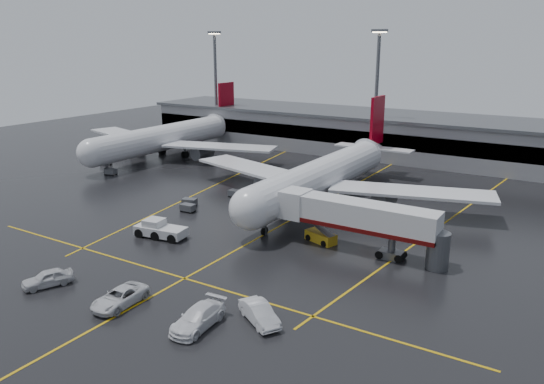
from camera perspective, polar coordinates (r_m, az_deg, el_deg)
The scene contains 22 objects.
ground at distance 71.89m, azimuth 2.20°, elevation -2.93°, with size 220.00×220.00×0.00m, color black.
apron_line_centre at distance 71.89m, azimuth 2.20°, elevation -2.92°, with size 0.25×90.00×0.02m, color gold.
apron_line_stop at distance 55.19m, azimuth -9.36°, elevation -9.14°, with size 60.00×0.25×0.02m, color gold.
apron_line_left at distance 90.52m, azimuth -5.68°, elevation 0.97°, with size 0.25×70.00×0.02m, color gold.
apron_line_right at distance 74.62m, azimuth 18.24°, elevation -3.03°, with size 0.25×70.00×0.02m, color gold.
terminal at distance 113.85m, azimuth 14.34°, elevation 5.85°, with size 122.00×19.00×8.60m.
light_mast_left at distance 128.42m, azimuth -6.07°, elevation 11.89°, with size 3.00×1.20×25.45m.
light_mast_mid at distance 108.66m, azimuth 11.18°, elevation 10.99°, with size 3.00×1.20×25.45m.
main_airliner at distance 78.96m, azimuth 5.73°, elevation 1.90°, with size 48.80×45.60×14.10m.
second_airliner at distance 112.32m, azimuth -11.08°, elevation 5.85°, with size 48.80×45.60×14.10m.
jet_bridge at distance 60.59m, azimuth 9.20°, elevation -2.83°, with size 19.90×3.40×6.05m.
pushback_tractor at distance 66.58m, azimuth -11.98°, elevation -4.00°, with size 6.71×3.56×2.29m.
belt_loader at distance 63.95m, azimuth 5.26°, elevation -4.83°, with size 4.28×2.86×2.50m.
service_van_a at distance 50.94m, azimuth -16.02°, elevation -10.82°, with size 2.62×5.69×1.58m, color silver.
service_van_b at distance 46.06m, azimuth -7.95°, elevation -13.21°, with size 2.43×5.98×1.73m, color white.
service_van_c at distance 46.38m, azimuth -1.36°, elevation -12.87°, with size 1.78×5.10×1.68m, color silver.
service_van_d at distance 57.04m, azimuth -22.95°, elevation -8.51°, with size 1.92×4.78×1.63m, color silver.
baggage_cart_a at distance 75.70m, azimuth -9.03°, elevation -1.65°, with size 2.06×1.40×1.12m.
baggage_cart_b at distance 78.31m, azimuth -8.85°, elevation -1.04°, with size 2.26×1.77×1.12m.
baggage_cart_c at distance 81.96m, azimuth -3.96°, elevation -0.13°, with size 2.03×1.35×1.12m.
baggage_cart_d at distance 108.42m, azimuth -17.42°, elevation 3.13°, with size 2.14×1.53×1.12m.
baggage_cart_e at distance 99.80m, azimuth -16.93°, elevation 2.12°, with size 2.18×1.60×1.12m.
Camera 1 is at (33.56, -59.22, 23.11)m, focal length 35.06 mm.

